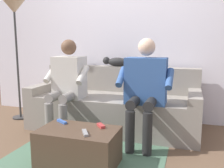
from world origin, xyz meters
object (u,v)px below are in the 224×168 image
object	(u,v)px
person_left_seated	(145,85)
remote_gray	(85,133)
person_right_seated	(67,81)
couch	(114,106)
remote_blue	(62,122)
coffee_table	(79,147)
remote_red	(101,126)
cat_on_backrest	(116,62)
floor_lamp	(14,16)

from	to	relation	value
person_left_seated	remote_gray	distance (m)	0.94
person_right_seated	couch	bearing A→B (deg)	-140.51
person_left_seated	remote_blue	xyz separation A→B (m)	(0.73, 0.58, -0.32)
coffee_table	person_left_seated	size ratio (longest dim) A/B	0.62
coffee_table	remote_red	bearing A→B (deg)	-144.15
person_left_seated	remote_red	xyz separation A→B (m)	(0.31, 0.58, -0.32)
remote_blue	person_right_seated	bearing A→B (deg)	142.31
person_left_seated	remote_blue	world-z (taller)	person_left_seated
remote_gray	person_right_seated	bearing A→B (deg)	-176.12
coffee_table	cat_on_backrest	size ratio (longest dim) A/B	1.38
coffee_table	remote_gray	size ratio (longest dim) A/B	4.90
remote_red	remote_blue	bearing A→B (deg)	-131.09
coffee_table	floor_lamp	distance (m)	2.27
person_left_seated	remote_red	bearing A→B (deg)	61.96
coffee_table	person_left_seated	bearing A→B (deg)	-124.44
remote_gray	cat_on_backrest	bearing A→B (deg)	154.46
cat_on_backrest	remote_gray	world-z (taller)	cat_on_backrest
couch	remote_blue	size ratio (longest dim) A/B	15.06
cat_on_backrest	floor_lamp	distance (m)	1.60
couch	cat_on_backrest	distance (m)	0.65
person_right_seated	remote_blue	xyz separation A→B (m)	(-0.25, 0.60, -0.31)
person_left_seated	floor_lamp	world-z (taller)	floor_lamp
person_right_seated	remote_gray	world-z (taller)	person_right_seated
couch	person_right_seated	distance (m)	0.73
floor_lamp	person_right_seated	bearing A→B (deg)	161.10
remote_red	floor_lamp	size ratio (longest dim) A/B	0.07
cat_on_backrest	remote_blue	bearing A→B (deg)	82.36
coffee_table	remote_red	xyz separation A→B (m)	(-0.18, -0.13, 0.18)
person_left_seated	person_right_seated	bearing A→B (deg)	-1.16
person_right_seated	remote_red	bearing A→B (deg)	137.80
coffee_table	person_left_seated	xyz separation A→B (m)	(-0.49, -0.71, 0.50)
couch	remote_blue	bearing A→B (deg)	76.51
remote_red	remote_gray	distance (m)	0.23
person_left_seated	couch	bearing A→B (deg)	-40.85
couch	remote_gray	xyz separation A→B (m)	(-0.11, 1.22, 0.07)
person_right_seated	remote_red	world-z (taller)	person_right_seated
person_right_seated	remote_gray	xyz separation A→B (m)	(-0.59, 0.82, -0.31)
cat_on_backrest	remote_blue	xyz separation A→B (m)	(0.17, 1.29, -0.51)
person_right_seated	remote_blue	bearing A→B (deg)	112.25
remote_blue	remote_red	bearing A→B (deg)	30.05
couch	floor_lamp	world-z (taller)	floor_lamp
coffee_table	remote_blue	bearing A→B (deg)	-27.98
couch	floor_lamp	xyz separation A→B (m)	(1.49, 0.06, 1.23)
remote_blue	coffee_table	bearing A→B (deg)	2.08
couch	coffee_table	xyz separation A→B (m)	(0.00, 1.13, -0.12)
remote_blue	remote_red	distance (m)	0.42
couch	person_left_seated	xyz separation A→B (m)	(-0.49, 0.42, 0.38)
couch	floor_lamp	bearing A→B (deg)	2.23
couch	cat_on_backrest	size ratio (longest dim) A/B	4.17
coffee_table	cat_on_backrest	world-z (taller)	cat_on_backrest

